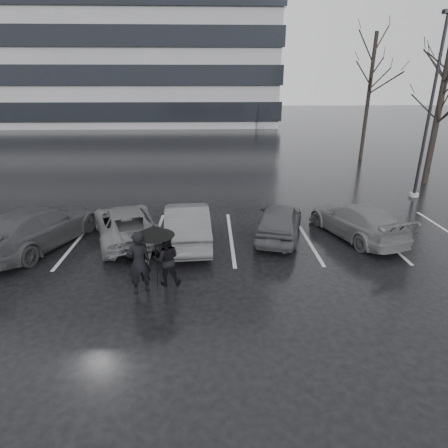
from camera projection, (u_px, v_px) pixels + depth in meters
name	position (u px, v px, depth m)	size (l,w,h in m)	color
ground	(216.00, 269.00, 11.56)	(160.00, 160.00, 0.00)	black
office_building	(47.00, 10.00, 50.46)	(61.00, 26.00, 29.00)	gray
car_main	(279.00, 220.00, 13.75)	(1.51, 3.76, 1.28)	black
car_west_a	(187.00, 223.00, 13.26)	(1.50, 4.29, 1.42)	#303133
car_west_b	(126.00, 223.00, 13.53)	(2.02, 4.38, 1.22)	#48484A
car_west_c	(38.00, 227.00, 12.95)	(2.00, 4.92, 1.43)	black
car_east	(356.00, 221.00, 13.78)	(1.74, 4.27, 1.24)	#48484A
pedestrian_left	(139.00, 263.00, 10.00)	(0.65, 0.43, 1.78)	black
pedestrian_right	(167.00, 259.00, 10.47)	(0.74, 0.58, 1.53)	black
umbrella	(154.00, 231.00, 10.00)	(1.09, 1.09, 1.86)	black
lamp_post	(428.00, 119.00, 17.43)	(0.45, 0.45, 8.26)	gray
stall_stripes	(193.00, 237.00, 13.86)	(19.72, 5.00, 0.00)	#B8B9BB
tree_east	(438.00, 110.00, 19.84)	(0.26, 0.26, 8.00)	black
tree_ne	(439.00, 113.00, 23.84)	(0.26, 0.26, 7.00)	black
tree_north	(368.00, 99.00, 26.25)	(0.26, 0.26, 8.50)	black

